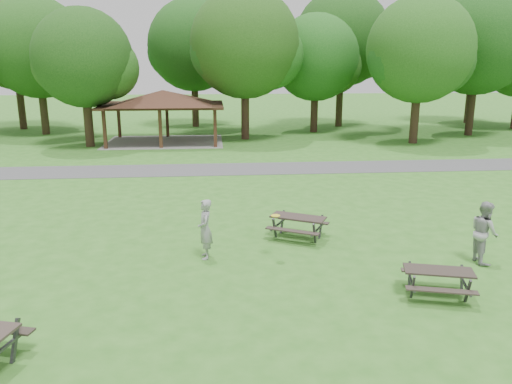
# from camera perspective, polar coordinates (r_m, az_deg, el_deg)

# --- Properties ---
(ground) EXTENTS (160.00, 160.00, 0.00)m
(ground) POSITION_cam_1_polar(r_m,az_deg,el_deg) (14.05, -2.69, -9.37)
(ground) COLOR #317120
(ground) RESTS_ON ground
(asphalt_path) EXTENTS (120.00, 3.20, 0.02)m
(asphalt_path) POSITION_cam_1_polar(r_m,az_deg,el_deg) (27.43, -3.89, 2.62)
(asphalt_path) COLOR #48484B
(asphalt_path) RESTS_ON ground
(pavilion) EXTENTS (8.60, 7.01, 3.76)m
(pavilion) POSITION_cam_1_polar(r_m,az_deg,el_deg) (37.09, -10.59, 10.31)
(pavilion) COLOR #321E12
(pavilion) RESTS_ON ground
(tree_row_c) EXTENTS (8.19, 7.80, 10.67)m
(tree_row_c) POSITION_cam_1_polar(r_m,az_deg,el_deg) (43.97, -23.56, 14.56)
(tree_row_c) COLOR #302315
(tree_row_c) RESTS_ON ground
(tree_row_d) EXTENTS (6.93, 6.60, 9.27)m
(tree_row_d) POSITION_cam_1_polar(r_m,az_deg,el_deg) (36.35, -18.99, 13.98)
(tree_row_d) COLOR black
(tree_row_d) RESTS_ON ground
(tree_row_e) EXTENTS (8.40, 8.00, 11.02)m
(tree_row_e) POSITION_cam_1_polar(r_m,az_deg,el_deg) (37.96, -1.13, 16.27)
(tree_row_e) COLOR black
(tree_row_e) RESTS_ON ground
(tree_row_f) EXTENTS (7.35, 7.00, 9.55)m
(tree_row_f) POSITION_cam_1_polar(r_m,az_deg,el_deg) (42.23, 6.95, 14.73)
(tree_row_f) COLOR black
(tree_row_f) RESTS_ON ground
(tree_row_g) EXTENTS (7.77, 7.40, 10.25)m
(tree_row_g) POSITION_cam_1_polar(r_m,az_deg,el_deg) (37.77, 18.34, 14.88)
(tree_row_g) COLOR black
(tree_row_g) RESTS_ON ground
(tree_row_h) EXTENTS (8.61, 8.20, 11.37)m
(tree_row_h) POSITION_cam_1_polar(r_m,az_deg,el_deg) (43.54, 24.12, 15.16)
(tree_row_h) COLOR black
(tree_row_h) RESTS_ON ground
(tree_deep_a) EXTENTS (8.40, 8.00, 11.38)m
(tree_deep_a) POSITION_cam_1_polar(r_m,az_deg,el_deg) (48.26, -25.80, 14.94)
(tree_deep_a) COLOR #322016
(tree_deep_a) RESTS_ON ground
(tree_deep_b) EXTENTS (8.40, 8.00, 11.13)m
(tree_deep_b) POSITION_cam_1_polar(r_m,az_deg,el_deg) (45.89, -7.03, 16.02)
(tree_deep_b) COLOR #311F16
(tree_deep_b) RESTS_ON ground
(tree_deep_c) EXTENTS (8.82, 8.40, 11.90)m
(tree_deep_c) POSITION_cam_1_polar(r_m,az_deg,el_deg) (46.35, 9.91, 16.59)
(tree_deep_c) COLOR #322116
(tree_deep_c) RESTS_ON ground
(tree_deep_d) EXTENTS (8.40, 8.00, 11.27)m
(tree_deep_d) POSITION_cam_1_polar(r_m,az_deg,el_deg) (52.47, 23.80, 14.90)
(tree_deep_d) COLOR black
(tree_deep_d) RESTS_ON ground
(picnic_table_middle) EXTENTS (2.25, 2.11, 0.78)m
(picnic_table_middle) POSITION_cam_1_polar(r_m,az_deg,el_deg) (16.67, 4.82, -3.38)
(picnic_table_middle) COLOR #2E2521
(picnic_table_middle) RESTS_ON ground
(picnic_table_far) EXTENTS (1.97, 1.73, 0.73)m
(picnic_table_far) POSITION_cam_1_polar(r_m,az_deg,el_deg) (13.42, 20.11, -9.01)
(picnic_table_far) COLOR #2A231F
(picnic_table_far) RESTS_ON ground
(frisbee_in_flight) EXTENTS (0.33, 0.33, 0.02)m
(frisbee_in_flight) POSITION_cam_1_polar(r_m,az_deg,el_deg) (14.63, 2.24, -2.71)
(frisbee_in_flight) COLOR yellow
(frisbee_in_flight) RESTS_ON ground
(frisbee_thrower) EXTENTS (0.48, 0.69, 1.81)m
(frisbee_thrower) POSITION_cam_1_polar(r_m,az_deg,el_deg) (14.91, -5.84, -4.25)
(frisbee_thrower) COLOR gray
(frisbee_thrower) RESTS_ON ground
(frisbee_catcher) EXTENTS (0.73, 0.92, 1.84)m
(frisbee_catcher) POSITION_cam_1_polar(r_m,az_deg,el_deg) (16.00, 24.63, -4.18)
(frisbee_catcher) COLOR #9E9EA1
(frisbee_catcher) RESTS_ON ground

